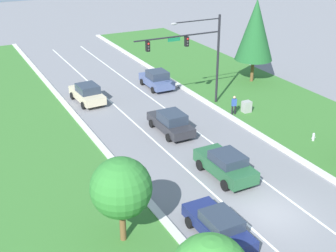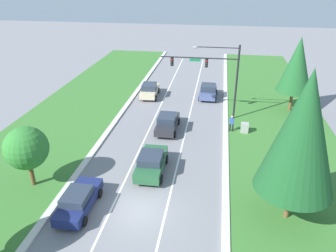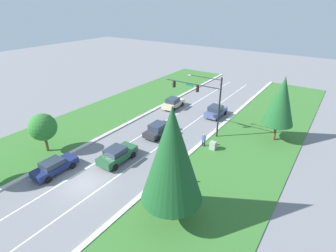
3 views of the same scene
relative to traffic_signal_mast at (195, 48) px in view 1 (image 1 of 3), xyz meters
The scene contains 15 objects.
ground_plane 17.19m from the traffic_signal_mast, 104.83° to the right, with size 160.00×160.00×0.00m, color slate.
curb_strip_left 19.34m from the traffic_signal_mast, 121.86° to the right, with size 0.50×90.00×0.15m.
lane_stripe_inner_left 17.71m from the traffic_signal_mast, 110.73° to the right, with size 0.14×81.00×0.01m.
lane_stripe_inner_right 16.84m from the traffic_signal_mast, 98.60° to the right, with size 0.14×81.00×0.01m.
traffic_signal_mast is the anchor object (origin of this frame).
charcoal_sedan 7.11m from the traffic_signal_mast, 138.41° to the right, with size 2.04×4.67×1.67m.
navy_sedan 18.68m from the traffic_signal_mast, 116.21° to the right, with size 1.96×4.54×1.50m.
slate_blue_sedan 7.41m from the traffic_signal_mast, 96.62° to the left, with size 2.19×4.24×1.71m.
forest_sedan 12.75m from the traffic_signal_mast, 110.73° to the right, with size 2.18×4.62×1.70m.
champagne_sedan 10.39m from the traffic_signal_mast, 146.27° to the left, with size 2.22×4.53×1.70m.
utility_cabinet 6.49m from the traffic_signal_mast, 44.59° to the right, with size 0.70×0.60×1.03m.
pedestrian 5.62m from the traffic_signal_mast, 57.67° to the right, with size 0.41×0.28×1.69m.
fire_hydrant 11.86m from the traffic_signal_mast, 66.61° to the right, with size 0.34×0.20×0.70m.
conifer_far_right_tree 9.09m from the traffic_signal_mast, 20.81° to the left, with size 3.65×3.65×8.15m.
oak_far_left_tree 19.01m from the traffic_signal_mast, 131.05° to the right, with size 3.06×3.06×4.64m.
Camera 1 is at (-15.03, -16.63, 15.04)m, focal length 50.00 mm.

